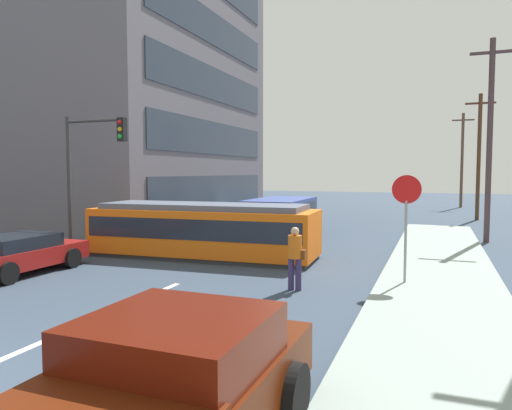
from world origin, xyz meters
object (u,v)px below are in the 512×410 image
at_px(streetcar_tram, 203,229).
at_px(stop_sign, 406,206).
at_px(utility_pole_far, 479,155).
at_px(parked_sedan_mid, 19,253).
at_px(pedestrian_crossing, 295,255).
at_px(parked_sedan_furthest, 216,214).
at_px(parked_sedan_far, 170,225).
at_px(utility_pole_mid, 490,137).
at_px(utility_pole_distant, 462,158).
at_px(city_bus, 281,214).
at_px(pickup_truck_parked, 151,404).
at_px(traffic_light_mast, 90,158).

bearing_deg(streetcar_tram, stop_sign, -16.76).
bearing_deg(utility_pole_far, parked_sedan_mid, -122.16).
xyz_separation_m(pedestrian_crossing, parked_sedan_furthest, (-8.69, 13.30, -0.32)).
xyz_separation_m(parked_sedan_far, utility_pole_mid, (13.78, 3.69, 3.97)).
distance_m(streetcar_tram, utility_pole_distant, 31.48).
xyz_separation_m(pedestrian_crossing, utility_pole_far, (5.90, 21.77, 3.27)).
distance_m(city_bus, parked_sedan_furthest, 5.67).
bearing_deg(parked_sedan_far, utility_pole_mid, 14.99).
height_order(parked_sedan_mid, utility_pole_mid, utility_pole_mid).
distance_m(utility_pole_mid, utility_pole_distant, 22.05).
height_order(streetcar_tram, utility_pole_mid, utility_pole_mid).
bearing_deg(pickup_truck_parked, streetcar_tram, 114.87).
xyz_separation_m(parked_sedan_furthest, traffic_light_mast, (0.18, -10.95, 2.97)).
relative_size(pedestrian_crossing, parked_sedan_mid, 0.40).
bearing_deg(stop_sign, parked_sedan_far, 150.75).
height_order(traffic_light_mast, utility_pole_distant, utility_pole_distant).
relative_size(parked_sedan_furthest, utility_pole_mid, 0.47).
bearing_deg(utility_pole_mid, utility_pole_distant, 90.24).
distance_m(pedestrian_crossing, parked_sedan_furthest, 15.89).
relative_size(pedestrian_crossing, parked_sedan_far, 0.40).
bearing_deg(stop_sign, pedestrian_crossing, -153.01).
bearing_deg(utility_pole_distant, streetcar_tram, -108.48).
bearing_deg(utility_pole_mid, city_bus, -175.80).
xyz_separation_m(pickup_truck_parked, utility_pole_mid, (4.71, 19.11, 3.80)).
distance_m(streetcar_tram, stop_sign, 7.58).
xyz_separation_m(pickup_truck_parked, parked_sedan_mid, (-9.25, 6.90, -0.18)).
relative_size(parked_sedan_furthest, traffic_light_mast, 0.81).
height_order(streetcar_tram, utility_pole_distant, utility_pole_distant).
bearing_deg(pedestrian_crossing, utility_pole_distant, 80.72).
bearing_deg(pedestrian_crossing, traffic_light_mast, 164.60).
bearing_deg(pickup_truck_parked, traffic_light_mast, 132.20).
bearing_deg(parked_sedan_mid, utility_pole_distant, 67.96).
bearing_deg(utility_pole_mid, traffic_light_mast, -147.83).
bearing_deg(parked_sedan_far, streetcar_tram, -46.51).
relative_size(pickup_truck_parked, utility_pole_far, 0.62).
bearing_deg(pickup_truck_parked, parked_sedan_furthest, 114.10).
relative_size(parked_sedan_far, utility_pole_mid, 0.47).
bearing_deg(streetcar_tram, utility_pole_mid, 37.37).
bearing_deg(pedestrian_crossing, utility_pole_far, 74.84).
relative_size(parked_sedan_furthest, stop_sign, 1.44).
distance_m(pickup_truck_parked, traffic_light_mast, 14.16).
height_order(pickup_truck_parked, parked_sedan_mid, pickup_truck_parked).
xyz_separation_m(city_bus, traffic_light_mast, (-4.73, -8.14, 2.58)).
relative_size(streetcar_tram, city_bus, 1.60).
xyz_separation_m(pedestrian_crossing, stop_sign, (2.67, 1.36, 1.25)).
relative_size(city_bus, stop_sign, 1.82).
height_order(city_bus, pedestrian_crossing, city_bus).
relative_size(parked_sedan_far, traffic_light_mast, 0.81).
bearing_deg(parked_sedan_far, pickup_truck_parked, -59.54).
distance_m(stop_sign, utility_pole_mid, 10.49).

